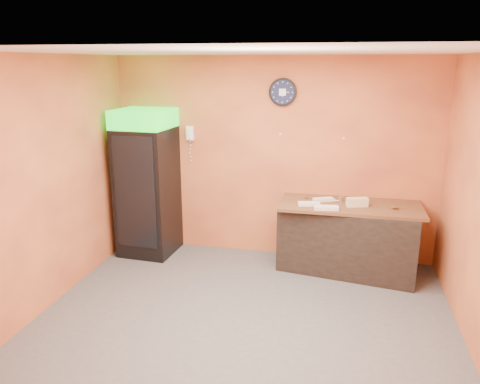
# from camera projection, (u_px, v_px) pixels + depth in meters

# --- Properties ---
(floor) EXTENTS (4.50, 4.50, 0.00)m
(floor) POSITION_uv_depth(u_px,v_px,m) (243.00, 323.00, 5.03)
(floor) COLOR #47474C
(floor) RESTS_ON ground
(back_wall) EXTENTS (4.50, 0.02, 2.80)m
(back_wall) POSITION_uv_depth(u_px,v_px,m) (273.00, 159.00, 6.54)
(back_wall) COLOR orange
(back_wall) RESTS_ON floor
(left_wall) EXTENTS (0.02, 4.00, 2.80)m
(left_wall) POSITION_uv_depth(u_px,v_px,m) (43.00, 186.00, 5.12)
(left_wall) COLOR orange
(left_wall) RESTS_ON floor
(ceiling) EXTENTS (4.50, 4.00, 0.02)m
(ceiling) POSITION_uv_depth(u_px,v_px,m) (244.00, 52.00, 4.28)
(ceiling) COLOR white
(ceiling) RESTS_ON back_wall
(beverage_cooler) EXTENTS (0.78, 0.79, 2.09)m
(beverage_cooler) POSITION_uv_depth(u_px,v_px,m) (146.00, 185.00, 6.62)
(beverage_cooler) COLOR black
(beverage_cooler) RESTS_ON floor
(prep_counter) EXTENTS (1.86, 1.06, 0.88)m
(prep_counter) POSITION_uv_depth(u_px,v_px,m) (348.00, 239.00, 6.21)
(prep_counter) COLOR black
(prep_counter) RESTS_ON floor
(wall_clock) EXTENTS (0.37, 0.06, 0.37)m
(wall_clock) POSITION_uv_depth(u_px,v_px,m) (283.00, 92.00, 6.24)
(wall_clock) COLOR black
(wall_clock) RESTS_ON back_wall
(wall_phone) EXTENTS (0.11, 0.10, 0.20)m
(wall_phone) POSITION_uv_depth(u_px,v_px,m) (190.00, 133.00, 6.64)
(wall_phone) COLOR white
(wall_phone) RESTS_ON back_wall
(butcher_paper) EXTENTS (1.83, 0.83, 0.04)m
(butcher_paper) POSITION_uv_depth(u_px,v_px,m) (351.00, 206.00, 6.08)
(butcher_paper) COLOR brown
(butcher_paper) RESTS_ON prep_counter
(sub_roll_stack) EXTENTS (0.29, 0.17, 0.11)m
(sub_roll_stack) POSITION_uv_depth(u_px,v_px,m) (357.00, 202.00, 5.98)
(sub_roll_stack) COLOR beige
(sub_roll_stack) RESTS_ON butcher_paper
(wrapped_sandwich_left) EXTENTS (0.30, 0.16, 0.04)m
(wrapped_sandwich_left) POSITION_uv_depth(u_px,v_px,m) (309.00, 204.00, 6.04)
(wrapped_sandwich_left) COLOR silver
(wrapped_sandwich_left) RESTS_ON butcher_paper
(wrapped_sandwich_mid) EXTENTS (0.32, 0.16, 0.04)m
(wrapped_sandwich_mid) POSITION_uv_depth(u_px,v_px,m) (326.00, 208.00, 5.87)
(wrapped_sandwich_mid) COLOR silver
(wrapped_sandwich_mid) RESTS_ON butcher_paper
(wrapped_sandwich_right) EXTENTS (0.29, 0.21, 0.04)m
(wrapped_sandwich_right) POSITION_uv_depth(u_px,v_px,m) (323.00, 200.00, 6.22)
(wrapped_sandwich_right) COLOR silver
(wrapped_sandwich_right) RESTS_ON butcher_paper
(kitchen_tool) EXTENTS (0.06, 0.06, 0.06)m
(kitchen_tool) POSITION_uv_depth(u_px,v_px,m) (341.00, 199.00, 6.20)
(kitchen_tool) COLOR silver
(kitchen_tool) RESTS_ON butcher_paper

